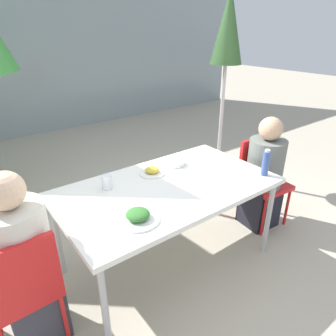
{
  "coord_description": "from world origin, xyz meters",
  "views": [
    {
      "loc": [
        -1.22,
        -1.63,
        1.87
      ],
      "look_at": [
        0.0,
        0.0,
        0.9
      ],
      "focal_mm": 32.0,
      "sensor_mm": 36.0,
      "label": 1
    }
  ],
  "objects": [
    {
      "name": "person_right",
      "position": [
        1.09,
        -0.1,
        0.54
      ],
      "size": [
        0.34,
        0.34,
        1.14
      ],
      "rotation": [
        0.0,
        0.0,
        3.05
      ],
      "color": "black",
      "rests_on": "ground"
    },
    {
      "name": "person_left",
      "position": [
        -1.09,
        -0.03,
        0.57
      ],
      "size": [
        0.35,
        0.35,
        1.2
      ],
      "rotation": [
        0.0,
        0.0,
        0.03
      ],
      "color": "#383842",
      "rests_on": "ground"
    },
    {
      "name": "salad_bowl",
      "position": [
        0.28,
        0.27,
        0.78
      ],
      "size": [
        0.18,
        0.18,
        0.05
      ],
      "color": "white",
      "rests_on": "dining_table"
    },
    {
      "name": "chair_left",
      "position": [
        -1.14,
        -0.11,
        0.51
      ],
      "size": [
        0.41,
        0.41,
        0.87
      ],
      "rotation": [
        0.0,
        0.0,
        0.03
      ],
      "color": "red",
      "rests_on": "ground"
    },
    {
      "name": "bottle",
      "position": [
        0.75,
        -0.33,
        0.86
      ],
      "size": [
        0.06,
        0.06,
        0.23
      ],
      "color": "#334C8E",
      "rests_on": "dining_table"
    },
    {
      "name": "dining_table",
      "position": [
        0.0,
        0.0,
        0.7
      ],
      "size": [
        1.68,
        0.96,
        0.75
      ],
      "color": "white",
      "rests_on": "ground"
    },
    {
      "name": "ground_plane",
      "position": [
        0.0,
        0.0,
        0.0
      ],
      "size": [
        24.0,
        24.0,
        0.0
      ],
      "primitive_type": "plane",
      "color": "#B2A893"
    },
    {
      "name": "drinking_cup",
      "position": [
        -0.39,
        0.24,
        0.81
      ],
      "size": [
        0.08,
        0.08,
        0.11
      ],
      "color": "white",
      "rests_on": "dining_table"
    },
    {
      "name": "plate_1",
      "position": [
        -0.43,
        -0.25,
        0.78
      ],
      "size": [
        0.28,
        0.28,
        0.08
      ],
      "color": "white",
      "rests_on": "dining_table"
    },
    {
      "name": "closed_umbrella",
      "position": [
        1.53,
        0.92,
        1.75
      ],
      "size": [
        0.37,
        0.37,
        2.28
      ],
      "color": "#333333",
      "rests_on": "ground"
    },
    {
      "name": "building_facade",
      "position": [
        0.0,
        4.34,
        1.5
      ],
      "size": [
        10.0,
        0.2,
        3.0
      ],
      "color": "#89999E",
      "rests_on": "ground"
    },
    {
      "name": "chair_right",
      "position": [
        1.15,
        -0.03,
        0.51
      ],
      "size": [
        0.44,
        0.44,
        0.87
      ],
      "rotation": [
        0.0,
        0.0,
        3.05
      ],
      "color": "red",
      "rests_on": "ground"
    },
    {
      "name": "plate_0",
      "position": [
        0.02,
        0.24,
        0.78
      ],
      "size": [
        0.21,
        0.21,
        0.06
      ],
      "color": "white",
      "rests_on": "dining_table"
    }
  ]
}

